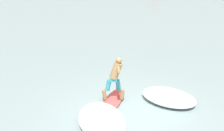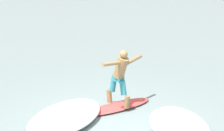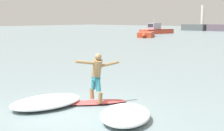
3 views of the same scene
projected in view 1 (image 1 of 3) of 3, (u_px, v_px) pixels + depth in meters
The scene contains 5 objects.
ground_plane at pixel (128, 113), 10.07m from camera, with size 200.00×200.00×0.00m, color gray.
surfboard at pixel (113, 101), 10.77m from camera, with size 1.63×1.97×0.23m.
surfer at pixel (115, 75), 10.47m from camera, with size 0.84×1.41×1.54m.
wave_foam_at_tail at pixel (102, 120), 9.36m from camera, with size 1.70×2.47×0.31m.
wave_foam_at_nose at pixel (169, 97), 10.75m from camera, with size 2.13×2.35×0.35m.
Camera 1 is at (-3.77, -8.01, 5.07)m, focal length 50.00 mm.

